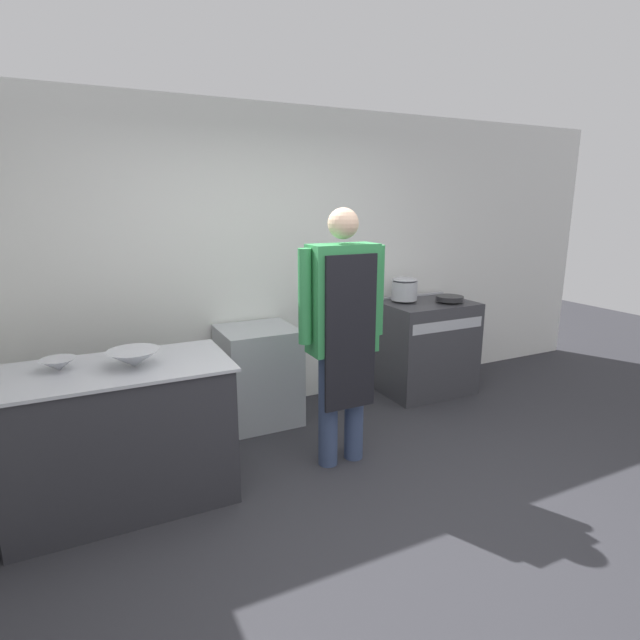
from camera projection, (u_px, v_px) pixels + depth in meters
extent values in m
plane|color=#2D2D33|center=(389.00, 532.00, 2.91)|extent=(14.00, 14.00, 0.00)
cube|color=white|center=(260.00, 262.00, 4.47)|extent=(8.00, 0.05, 2.70)
cube|color=#2D2D33|center=(122.00, 437.00, 3.12)|extent=(1.31, 0.70, 0.89)
cube|color=#B2B5BC|center=(115.00, 369.00, 3.02)|extent=(1.36, 0.73, 0.02)
cube|color=#38383D|center=(425.00, 347.00, 5.00)|extent=(0.88, 0.65, 0.92)
cube|color=#B2B5BC|center=(447.00, 325.00, 4.66)|extent=(0.81, 0.03, 0.10)
cube|color=#B2B5BC|center=(409.00, 296.00, 5.16)|extent=(0.88, 0.03, 0.02)
cube|color=#A8ADB2|center=(258.00, 375.00, 4.31)|extent=(0.63, 0.59, 0.84)
cube|color=silver|center=(270.00, 381.00, 4.05)|extent=(0.54, 0.02, 0.59)
cylinder|color=#38476B|center=(328.00, 410.00, 3.58)|extent=(0.14, 0.14, 0.85)
cylinder|color=#38476B|center=(354.00, 405.00, 3.67)|extent=(0.14, 0.14, 0.85)
cube|color=#338C4C|center=(342.00, 299.00, 3.44)|extent=(0.48, 0.22, 0.76)
cube|color=black|center=(351.00, 334.00, 3.39)|extent=(0.38, 0.02, 1.08)
cylinder|color=#338C4C|center=(305.00, 297.00, 3.31)|extent=(0.09, 0.09, 0.64)
cylinder|color=#338C4C|center=(377.00, 290.00, 3.55)|extent=(0.09, 0.09, 0.64)
sphere|color=beige|center=(343.00, 223.00, 3.32)|extent=(0.21, 0.21, 0.21)
cone|color=#B2B5BC|center=(134.00, 358.00, 3.01)|extent=(0.31, 0.31, 0.10)
cone|color=#B2B5BC|center=(58.00, 365.00, 2.95)|extent=(0.20, 0.20, 0.07)
cylinder|color=#B2B5BC|center=(404.00, 291.00, 4.88)|extent=(0.25, 0.25, 0.18)
ellipsoid|color=#B2B5BC|center=(405.00, 280.00, 4.85)|extent=(0.25, 0.25, 0.04)
cylinder|color=#262628|center=(450.00, 298.00, 4.86)|extent=(0.27, 0.27, 0.05)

